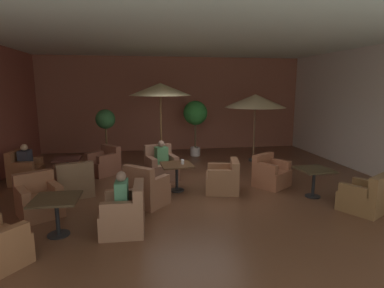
# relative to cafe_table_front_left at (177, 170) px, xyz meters

# --- Properties ---
(ground_plane) EXTENTS (10.47, 9.92, 0.02)m
(ground_plane) POSITION_rel_cafe_table_front_left_xyz_m (0.51, 0.28, -0.55)
(ground_plane) COLOR brown
(wall_back_brick) EXTENTS (10.47, 0.08, 3.68)m
(wall_back_brick) POSITION_rel_cafe_table_front_left_xyz_m (0.51, 5.20, 1.30)
(wall_back_brick) COLOR #965441
(wall_back_brick) RESTS_ON ground_plane
(wall_right_plain) EXTENTS (0.08, 9.92, 3.68)m
(wall_right_plain) POSITION_rel_cafe_table_front_left_xyz_m (5.70, 0.28, 1.30)
(wall_right_plain) COLOR silver
(wall_right_plain) RESTS_ON ground_plane
(ceiling_slab) EXTENTS (10.47, 9.92, 0.06)m
(ceiling_slab) POSITION_rel_cafe_table_front_left_xyz_m (0.51, 0.28, 3.17)
(ceiling_slab) COLOR silver
(ceiling_slab) RESTS_ON wall_back_brick
(cafe_table_front_left) EXTENTS (0.80, 0.80, 0.67)m
(cafe_table_front_left) POSITION_rel_cafe_table_front_left_xyz_m (0.00, 0.00, 0.00)
(cafe_table_front_left) COLOR black
(cafe_table_front_left) RESTS_ON ground_plane
(armchair_front_left_north) EXTENTS (0.93, 0.94, 0.79)m
(armchair_front_left_north) POSITION_rel_cafe_table_front_left_xyz_m (1.12, -0.25, -0.24)
(armchair_front_left_north) COLOR brown
(armchair_front_left_north) RESTS_ON ground_plane
(armchair_front_left_east) EXTENTS (0.95, 0.96, 0.93)m
(armchair_front_left_east) POSITION_rel_cafe_table_front_left_xyz_m (-0.31, 1.11, -0.20)
(armchair_front_left_east) COLOR #875946
(armchair_front_left_east) RESTS_ON ground_plane
(armchair_front_left_south) EXTENTS (1.03, 1.03, 0.91)m
(armchair_front_left_south) POSITION_rel_cafe_table_front_left_xyz_m (-0.76, -0.86, -0.21)
(armchair_front_left_south) COLOR brown
(armchair_front_left_south) RESTS_ON ground_plane
(cafe_table_front_right) EXTENTS (0.77, 0.77, 0.67)m
(cafe_table_front_right) POSITION_rel_cafe_table_front_left_xyz_m (3.09, -0.95, -0.00)
(cafe_table_front_right) COLOR black
(cafe_table_front_right) RESTS_ON ground_plane
(armchair_front_right_north) EXTENTS (1.03, 1.04, 0.82)m
(armchair_front_right_north) POSITION_rel_cafe_table_front_left_xyz_m (3.66, -1.95, -0.24)
(armchair_front_right_north) COLOR brown
(armchair_front_right_north) RESTS_ON ground_plane
(armchair_front_right_east) EXTENTS (1.05, 1.04, 0.82)m
(armchair_front_right_east) POSITION_rel_cafe_table_front_left_xyz_m (2.43, -0.02, -0.23)
(armchair_front_right_east) COLOR #93553A
(armchair_front_right_east) RESTS_ON ground_plane
(cafe_table_mid_center) EXTENTS (0.70, 0.70, 0.67)m
(cafe_table_mid_center) POSITION_rel_cafe_table_front_left_xyz_m (-2.78, 1.11, -0.01)
(cafe_table_mid_center) COLOR black
(cafe_table_mid_center) RESTS_ON ground_plane
(armchair_mid_center_north) EXTENTS (1.07, 1.07, 0.82)m
(armchair_mid_center_north) POSITION_rel_cafe_table_front_left_xyz_m (-1.94, 1.86, -0.23)
(armchair_mid_center_north) COLOR brown
(armchair_mid_center_north) RESTS_ON ground_plane
(armchair_mid_center_east) EXTENTS (0.78, 0.78, 0.89)m
(armchair_mid_center_east) POSITION_rel_cafe_table_front_left_xyz_m (-3.90, 1.24, -0.21)
(armchair_mid_center_east) COLOR #935635
(armchair_mid_center_east) RESTS_ON ground_plane
(armchair_mid_center_south) EXTENTS (1.01, 1.00, 0.85)m
(armchair_mid_center_south) POSITION_rel_cafe_table_front_left_xyz_m (-2.42, 0.05, -0.21)
(armchair_mid_center_south) COLOR brown
(armchair_mid_center_south) RESTS_ON ground_plane
(cafe_table_rear_right) EXTENTS (0.78, 0.78, 0.67)m
(cafe_table_rear_right) POSITION_rel_cafe_table_front_left_xyz_m (-2.31, -2.03, -0.00)
(cafe_table_rear_right) COLOR black
(cafe_table_rear_right) RESTS_ON ground_plane
(armchair_rear_right_north) EXTENTS (1.05, 1.07, 0.84)m
(armchair_rear_right_north) POSITION_rel_cafe_table_front_left_xyz_m (-2.89, -1.04, -0.23)
(armchair_rear_right_north) COLOR brown
(armchair_rear_right_north) RESTS_ON ground_plane
(armchair_rear_right_south) EXTENTS (0.77, 0.82, 0.87)m
(armchair_rear_right_south) POSITION_rel_cafe_table_front_left_xyz_m (-1.16, -2.07, -0.22)
(armchair_rear_right_south) COLOR #885B43
(armchair_rear_right_south) RESTS_ON ground_plane
(patio_umbrella_tall_red) EXTENTS (2.05, 2.05, 2.29)m
(patio_umbrella_tall_red) POSITION_rel_cafe_table_front_left_xyz_m (2.98, 2.73, 1.52)
(patio_umbrella_tall_red) COLOR #2D2D2D
(patio_umbrella_tall_red) RESTS_ON ground_plane
(patio_umbrella_center_beige) EXTENTS (1.95, 1.95, 2.65)m
(patio_umbrella_center_beige) POSITION_rel_cafe_table_front_left_xyz_m (-0.20, 2.61, 1.90)
(patio_umbrella_center_beige) COLOR #2D2D2D
(patio_umbrella_center_beige) RESTS_ON ground_plane
(potted_tree_left_corner) EXTENTS (0.88, 0.88, 2.03)m
(potted_tree_left_corner) POSITION_rel_cafe_table_front_left_xyz_m (1.15, 3.90, 0.97)
(potted_tree_left_corner) COLOR silver
(potted_tree_left_corner) RESTS_ON ground_plane
(potted_tree_mid_left) EXTENTS (0.63, 0.63, 1.82)m
(potted_tree_mid_left) POSITION_rel_cafe_table_front_left_xyz_m (-1.96, 3.04, 0.63)
(potted_tree_mid_left) COLOR silver
(potted_tree_mid_left) RESTS_ON ground_plane
(patron_blue_shirt) EXTENTS (0.29, 0.35, 0.62)m
(patron_blue_shirt) POSITION_rel_cafe_table_front_left_xyz_m (-3.86, 1.23, 0.17)
(patron_blue_shirt) COLOR #32313C
(patron_blue_shirt) RESTS_ON ground_plane
(patron_by_window) EXTENTS (0.22, 0.41, 0.68)m
(patron_by_window) POSITION_rel_cafe_table_front_left_xyz_m (-1.20, -2.07, 0.18)
(patron_by_window) COLOR #447856
(patron_by_window) RESTS_ON ground_plane
(patron_with_friend) EXTENTS (0.38, 0.33, 0.63)m
(patron_with_friend) POSITION_rel_cafe_table_front_left_xyz_m (-0.30, 1.06, 0.19)
(patron_with_friend) COLOR #467B4D
(patron_with_friend) RESTS_ON ground_plane
(iced_drink_cup) EXTENTS (0.08, 0.08, 0.11)m
(iced_drink_cup) POSITION_rel_cafe_table_front_left_xyz_m (0.14, -0.00, 0.19)
(iced_drink_cup) COLOR silver
(iced_drink_cup) RESTS_ON cafe_table_front_left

